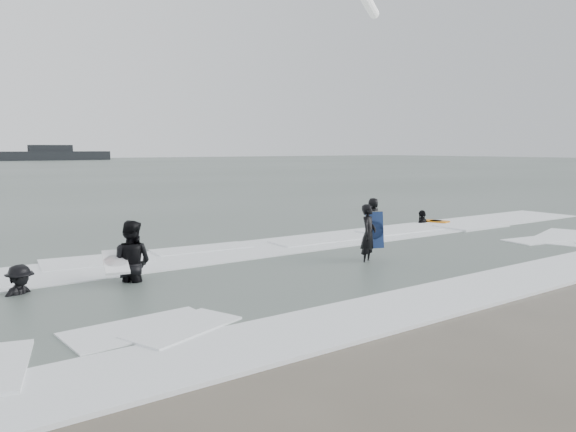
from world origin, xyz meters
TOP-DOWN VIEW (x-y plane):
  - ground at (0.00, 0.00)m, footprint 320.00×320.00m
  - surfer_centre at (1.00, 2.81)m, footprint 0.68×0.60m
  - surfer_wading at (-4.75, 4.31)m, footprint 1.20×1.19m
  - surfer_breaker at (-7.01, 4.38)m, footprint 1.13×0.91m
  - surfer_right_near at (7.97, 7.13)m, footprint 1.08×0.67m
  - surfer_right_far at (9.35, 11.35)m, footprint 1.01×0.80m
  - surf_foam at (0.00, 3.70)m, footprint 30.03×9.06m
  - bodyboards at (1.54, 4.65)m, footprint 14.35×4.69m
  - vessel_horizon at (22.04, 134.74)m, footprint 26.92×4.81m

SIDE VIEW (x-z plane):
  - ground at x=0.00m, z-range 0.00..0.00m
  - surfer_centre at x=1.00m, z-range -0.79..0.79m
  - surfer_wading at x=-4.75m, z-range -0.98..0.98m
  - surfer_breaker at x=-7.01m, z-range -0.76..0.76m
  - surfer_right_near at x=7.97m, z-range -0.86..0.86m
  - surfer_right_far at x=9.35m, z-range -0.91..0.91m
  - surf_foam at x=0.00m, z-range 0.00..0.08m
  - bodyboards at x=1.54m, z-range -0.13..1.12m
  - vessel_horizon at x=22.04m, z-range -0.46..3.19m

